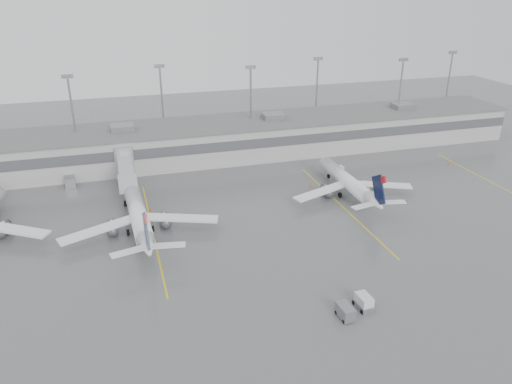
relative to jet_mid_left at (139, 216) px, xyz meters
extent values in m
plane|color=#575759|center=(19.52, -24.42, -2.95)|extent=(260.00, 260.00, 0.00)
cube|color=#9D9D98|center=(19.52, 33.58, 1.05)|extent=(150.00, 16.00, 8.00)
cube|color=#47474C|center=(19.52, 25.53, 2.05)|extent=(150.00, 0.15, 2.20)
cube|color=#606060|center=(19.52, 33.58, 5.10)|extent=(152.00, 17.00, 0.30)
cube|color=slate|center=(69.52, 33.58, 5.85)|extent=(5.00, 4.00, 1.30)
cylinder|color=gray|center=(-10.48, 35.58, 7.05)|extent=(0.44, 0.44, 20.00)
cube|color=slate|center=(-10.48, 35.58, 17.25)|extent=(2.40, 0.50, 0.80)
cylinder|color=gray|center=(9.52, 43.08, 7.05)|extent=(0.44, 0.44, 20.00)
cube|color=slate|center=(9.52, 43.08, 17.25)|extent=(2.40, 0.50, 0.80)
cylinder|color=gray|center=(29.52, 35.58, 7.05)|extent=(0.44, 0.44, 20.00)
cube|color=slate|center=(29.52, 35.58, 17.25)|extent=(2.40, 0.50, 0.80)
cylinder|color=gray|center=(49.52, 43.08, 7.05)|extent=(0.44, 0.44, 20.00)
cube|color=slate|center=(49.52, 43.08, 17.25)|extent=(2.40, 0.50, 0.80)
cylinder|color=gray|center=(69.52, 35.58, 7.05)|extent=(0.44, 0.44, 20.00)
cube|color=slate|center=(69.52, 35.58, 17.25)|extent=(2.40, 0.50, 0.80)
cylinder|color=gray|center=(89.52, 43.08, 7.05)|extent=(0.44, 0.44, 20.00)
cube|color=slate|center=(89.52, 43.08, 17.25)|extent=(2.40, 0.50, 0.80)
cylinder|color=#95989A|center=(-0.98, 25.58, 0.55)|extent=(4.00, 4.00, 7.00)
cube|color=#95989A|center=(-0.98, 19.08, 1.35)|extent=(2.80, 13.00, 2.60)
cube|color=#95989A|center=(-0.98, 11.58, 1.35)|extent=(3.40, 2.40, 3.00)
cylinder|color=gray|center=(-0.98, 11.58, -1.55)|extent=(0.70, 0.70, 2.80)
cube|color=black|center=(-0.98, 11.58, -2.60)|extent=(2.20, 1.20, 0.70)
cube|color=yellow|center=(2.02, -0.42, -2.94)|extent=(0.25, 40.00, 0.01)
cube|color=yellow|center=(37.02, -0.42, -2.94)|extent=(0.25, 40.00, 0.01)
cube|color=yellow|center=(72.02, -0.42, -2.94)|extent=(0.25, 40.00, 0.01)
cone|color=white|center=(-23.70, 18.59, 0.00)|extent=(3.43, 3.28, 2.95)
cube|color=white|center=(-19.93, 2.60, -0.79)|extent=(12.37, 8.50, 0.34)
cylinder|color=white|center=(-0.06, 1.41, -0.06)|extent=(3.73, 21.29, 2.89)
cone|color=white|center=(-0.53, 13.35, -0.06)|extent=(3.00, 2.81, 2.89)
cone|color=white|center=(0.46, -11.39, 0.33)|extent=(3.08, 4.93, 2.89)
cube|color=white|center=(-6.69, -1.55, -0.83)|extent=(12.61, 6.69, 0.34)
cube|color=white|center=(6.79, -1.01, -0.83)|extent=(12.73, 5.80, 0.34)
cube|color=black|center=(0.48, -11.87, 3.12)|extent=(0.51, 5.43, 6.30)
cube|color=#B40D11|center=(0.53, -13.12, 5.62)|extent=(0.37, 1.96, 1.83)
cylinder|color=black|center=(-0.40, 10.08, -2.51)|extent=(0.37, 0.88, 0.87)
cylinder|color=black|center=(-2.00, -0.59, -2.42)|extent=(0.48, 1.08, 1.06)
cylinder|color=black|center=(2.04, -0.43, -2.42)|extent=(0.48, 1.08, 1.06)
cylinder|color=white|center=(40.35, 5.34, -0.23)|extent=(2.91, 19.96, 2.72)
cone|color=white|center=(40.45, 16.58, -0.23)|extent=(2.74, 2.56, 2.72)
cone|color=white|center=(40.23, -6.71, 0.13)|extent=(2.76, 4.56, 2.72)
cube|color=white|center=(33.98, 2.86, -0.95)|extent=(11.95, 5.78, 0.32)
cube|color=white|center=(46.67, 2.74, -0.95)|extent=(11.92, 5.98, 0.32)
cube|color=black|center=(40.23, -7.17, 2.76)|extent=(0.32, 5.11, 5.93)
cube|color=#B40D11|center=(40.22, -8.34, 5.12)|extent=(0.29, 1.84, 1.72)
cylinder|color=black|center=(40.43, 13.50, -2.54)|extent=(0.32, 0.82, 0.82)
cylinder|color=black|center=(38.43, 3.55, -2.45)|extent=(0.42, 1.00, 1.00)
cylinder|color=black|center=(42.23, 3.51, -2.45)|extent=(0.42, 1.00, 1.00)
cube|color=silver|center=(26.17, -29.49, -2.02)|extent=(1.71, 2.58, 1.86)
cube|color=slate|center=(26.17, -29.49, -2.59)|extent=(1.94, 3.00, 0.72)
cylinder|color=black|center=(25.28, -28.51, -2.66)|extent=(0.26, 0.59, 0.58)
cylinder|color=black|center=(26.93, -28.40, -2.66)|extent=(0.26, 0.59, 0.58)
cylinder|color=black|center=(25.41, -30.58, -2.66)|extent=(0.26, 0.59, 0.58)
cylinder|color=black|center=(27.06, -30.47, -2.66)|extent=(0.26, 0.59, 0.58)
cube|color=slate|center=(22.97, -30.69, -2.02)|extent=(1.73, 2.82, 1.66)
cylinder|color=black|center=(22.23, -29.76, -2.68)|extent=(0.25, 0.56, 0.55)
cylinder|color=black|center=(23.71, -31.62, -2.68)|extent=(0.25, 0.56, 0.55)
cube|color=silver|center=(-0.68, 17.27, -2.11)|extent=(2.74, 2.25, 1.68)
cube|color=silver|center=(43.67, 15.63, -2.20)|extent=(2.21, 1.54, 1.50)
cube|color=slate|center=(-12.15, 24.21, -1.94)|extent=(2.30, 3.40, 2.02)
cone|color=#E44904|center=(2.37, 7.77, -2.63)|extent=(0.41, 0.41, 0.65)
cone|color=#E44904|center=(34.70, 9.68, -2.57)|extent=(0.48, 0.48, 0.76)
cone|color=#E44904|center=(69.70, 12.66, -2.63)|extent=(0.40, 0.40, 0.64)
camera|label=1|loc=(-2.29, -76.75, 36.69)|focal=35.00mm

